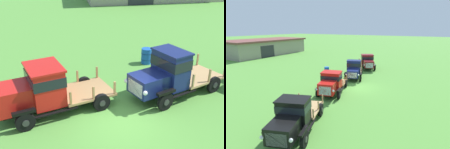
# 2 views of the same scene
# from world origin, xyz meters

# --- Properties ---
(ground_plane) EXTENTS (240.00, 240.00, 0.00)m
(ground_plane) POSITION_xyz_m (0.00, 0.00, 0.00)
(ground_plane) COLOR #518E38
(vintage_truck_second_in_line) EXTENTS (5.30, 3.24, 2.12)m
(vintage_truck_second_in_line) POSITION_xyz_m (-3.15, 1.27, 1.12)
(vintage_truck_second_in_line) COLOR black
(vintage_truck_second_in_line) RESTS_ON ground
(vintage_truck_midrow_center) EXTENTS (5.24, 3.39, 2.27)m
(vintage_truck_midrow_center) POSITION_xyz_m (2.51, 1.67, 1.14)
(vintage_truck_midrow_center) COLOR black
(vintage_truck_midrow_center) RESTS_ON ground
(oil_drum_beside_row) EXTENTS (0.66, 0.66, 0.94)m
(oil_drum_beside_row) POSITION_xyz_m (2.81, 5.83, 0.47)
(oil_drum_beside_row) COLOR #1951B2
(oil_drum_beside_row) RESTS_ON ground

